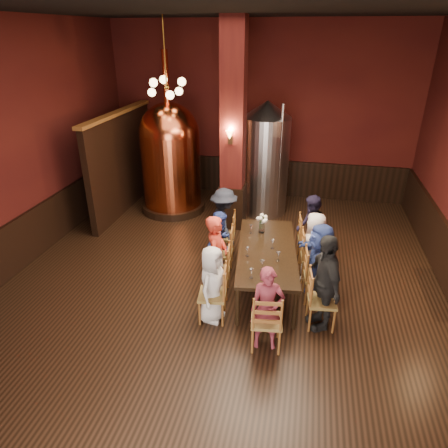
% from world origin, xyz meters
% --- Properties ---
extents(room, '(10.00, 10.02, 4.50)m').
position_xyz_m(room, '(0.00, 0.00, 2.25)').
color(room, black).
rests_on(room, ground).
extents(wainscot_back, '(7.90, 0.08, 1.00)m').
position_xyz_m(wainscot_back, '(0.00, 4.96, 0.50)').
color(wainscot_back, black).
rests_on(wainscot_back, ground).
extents(wainscot_left, '(0.08, 9.90, 1.00)m').
position_xyz_m(wainscot_left, '(-3.96, 0.00, 0.50)').
color(wainscot_left, black).
rests_on(wainscot_left, ground).
extents(column, '(0.58, 0.58, 4.50)m').
position_xyz_m(column, '(-0.30, 2.80, 2.25)').
color(column, '#4B1510').
rests_on(column, ground).
extents(partition, '(0.22, 3.50, 2.40)m').
position_xyz_m(partition, '(-3.20, 3.20, 1.20)').
color(partition, black).
rests_on(partition, ground).
extents(pendant_cluster, '(0.90, 0.90, 1.70)m').
position_xyz_m(pendant_cluster, '(-1.80, 2.90, 3.10)').
color(pendant_cluster, '#A57226').
rests_on(pendant_cluster, room).
extents(sconce_column, '(0.20, 0.20, 0.36)m').
position_xyz_m(sconce_column, '(-0.30, 2.50, 2.20)').
color(sconce_column, black).
rests_on(sconce_column, column).
extents(dining_table, '(1.28, 2.50, 0.75)m').
position_xyz_m(dining_table, '(0.78, 0.40, 0.69)').
color(dining_table, black).
rests_on(dining_table, ground).
extents(chair_0, '(0.51, 0.51, 0.92)m').
position_xyz_m(chair_0, '(0.05, -0.69, 0.46)').
color(chair_0, '#935A25').
rests_on(chair_0, ground).
extents(person_0, '(0.54, 0.70, 1.29)m').
position_xyz_m(person_0, '(0.05, -0.69, 0.65)').
color(person_0, silver).
rests_on(person_0, ground).
extents(chair_1, '(0.51, 0.51, 0.92)m').
position_xyz_m(chair_1, '(-0.02, -0.03, 0.46)').
color(chair_1, '#935A25').
rests_on(chair_1, ground).
extents(person_1, '(0.37, 0.56, 1.50)m').
position_xyz_m(person_1, '(-0.02, -0.03, 0.75)').
color(person_1, red).
rests_on(person_1, ground).
extents(chair_2, '(0.51, 0.51, 0.92)m').
position_xyz_m(chair_2, '(-0.10, 0.63, 0.46)').
color(chair_2, '#935A25').
rests_on(chair_2, ground).
extents(person_2, '(0.42, 0.67, 1.28)m').
position_xyz_m(person_2, '(-0.10, 0.63, 0.64)').
color(person_2, navy).
rests_on(person_2, ground).
extents(chair_3, '(0.51, 0.51, 0.92)m').
position_xyz_m(chair_3, '(-0.18, 1.29, 0.46)').
color(chair_3, '#935A25').
rests_on(chair_3, ground).
extents(person_3, '(0.93, 1.09, 1.47)m').
position_xyz_m(person_3, '(-0.18, 1.29, 0.73)').
color(person_3, black).
rests_on(person_3, ground).
extents(chair_4, '(0.51, 0.51, 0.92)m').
position_xyz_m(chair_4, '(1.74, -0.49, 0.46)').
color(chair_4, '#935A25').
rests_on(chair_4, ground).
extents(person_4, '(0.70, 1.01, 1.59)m').
position_xyz_m(person_4, '(1.74, -0.49, 0.79)').
color(person_4, black).
rests_on(person_4, ground).
extents(chair_5, '(0.51, 0.51, 0.92)m').
position_xyz_m(chair_5, '(1.66, 0.17, 0.46)').
color(chair_5, '#935A25').
rests_on(chair_5, ground).
extents(person_5, '(0.77, 1.40, 1.44)m').
position_xyz_m(person_5, '(1.66, 0.17, 0.72)').
color(person_5, navy).
rests_on(person_5, ground).
extents(chair_6, '(0.51, 0.51, 0.92)m').
position_xyz_m(chair_6, '(1.59, 0.83, 0.46)').
color(chair_6, '#935A25').
rests_on(chair_6, ground).
extents(person_6, '(0.53, 0.71, 1.32)m').
position_xyz_m(person_6, '(1.59, 0.83, 0.66)').
color(person_6, beige).
rests_on(person_6, ground).
extents(chair_7, '(0.51, 0.51, 0.92)m').
position_xyz_m(chair_7, '(1.51, 1.49, 0.46)').
color(chair_7, '#935A25').
rests_on(chair_7, ground).
extents(person_7, '(0.40, 0.70, 1.38)m').
position_xyz_m(person_7, '(1.51, 1.49, 0.69)').
color(person_7, black).
rests_on(person_7, ground).
extents(chair_8, '(0.51, 0.51, 0.92)m').
position_xyz_m(chair_8, '(0.96, -1.14, 0.46)').
color(chair_8, '#935A25').
rests_on(chair_8, ground).
extents(person_8, '(0.52, 0.39, 1.31)m').
position_xyz_m(person_8, '(0.96, -1.14, 0.66)').
color(person_8, maroon).
rests_on(person_8, ground).
extents(copper_kettle, '(1.62, 1.62, 3.84)m').
position_xyz_m(copper_kettle, '(-1.98, 3.37, 1.40)').
color(copper_kettle, black).
rests_on(copper_kettle, ground).
extents(steel_vessel, '(1.47, 1.47, 2.77)m').
position_xyz_m(steel_vessel, '(0.33, 3.74, 1.38)').
color(steel_vessel, '#B2B2B7').
rests_on(steel_vessel, ground).
extents(rose_vase, '(0.22, 0.22, 0.37)m').
position_xyz_m(rose_vase, '(0.60, 1.04, 0.99)').
color(rose_vase, white).
rests_on(rose_vase, dining_table).
extents(wine_glass_0, '(0.07, 0.07, 0.17)m').
position_xyz_m(wine_glass_0, '(1.00, 0.05, 0.83)').
color(wine_glass_0, white).
rests_on(wine_glass_0, dining_table).
extents(wine_glass_1, '(0.07, 0.07, 0.17)m').
position_xyz_m(wine_glass_1, '(0.78, -0.27, 0.83)').
color(wine_glass_1, white).
rests_on(wine_glass_1, dining_table).
extents(wine_glass_2, '(0.07, 0.07, 0.17)m').
position_xyz_m(wine_glass_2, '(0.87, 0.46, 0.83)').
color(wine_glass_2, white).
rests_on(wine_glass_2, dining_table).
extents(wine_glass_3, '(0.07, 0.07, 0.17)m').
position_xyz_m(wine_glass_3, '(0.48, 0.10, 0.83)').
color(wine_glass_3, white).
rests_on(wine_glass_3, dining_table).
extents(wine_glass_4, '(0.07, 0.07, 0.17)m').
position_xyz_m(wine_glass_4, '(0.64, -0.55, 0.83)').
color(wine_glass_4, white).
rests_on(wine_glass_4, dining_table).
extents(wine_glass_5, '(0.07, 0.07, 0.17)m').
position_xyz_m(wine_glass_5, '(0.41, 0.96, 0.83)').
color(wine_glass_5, white).
rests_on(wine_glass_5, dining_table).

